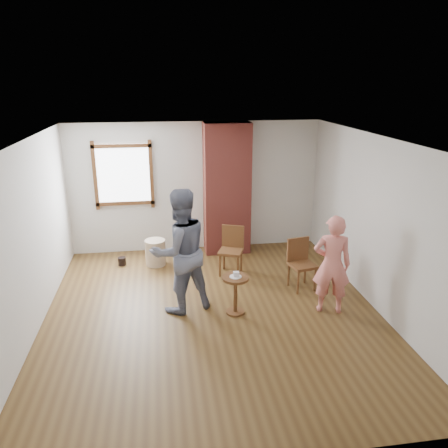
{
  "coord_description": "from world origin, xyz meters",
  "views": [
    {
      "loc": [
        -0.7,
        -5.81,
        3.39
      ],
      "look_at": [
        0.29,
        0.8,
        1.15
      ],
      "focal_mm": 35.0,
      "sensor_mm": 36.0,
      "label": 1
    }
  ],
  "objects_px": {
    "person_pink": "(332,265)",
    "stoneware_crock": "(156,252)",
    "man": "(180,251)",
    "dining_chair_right": "(300,261)",
    "dining_chair_left": "(232,247)",
    "side_table": "(235,289)"
  },
  "relations": [
    {
      "from": "person_pink",
      "to": "stoneware_crock",
      "type": "bearing_deg",
      "value": -23.23
    },
    {
      "from": "stoneware_crock",
      "to": "man",
      "type": "distance_m",
      "value": 1.93
    },
    {
      "from": "stoneware_crock",
      "to": "dining_chair_right",
      "type": "distance_m",
      "value": 2.76
    },
    {
      "from": "dining_chair_left",
      "to": "dining_chair_right",
      "type": "relative_size",
      "value": 1.02
    },
    {
      "from": "side_table",
      "to": "stoneware_crock",
      "type": "bearing_deg",
      "value": 120.59
    },
    {
      "from": "dining_chair_right",
      "to": "side_table",
      "type": "distance_m",
      "value": 1.42
    },
    {
      "from": "dining_chair_left",
      "to": "person_pink",
      "type": "distance_m",
      "value": 2.04
    },
    {
      "from": "dining_chair_right",
      "to": "man",
      "type": "distance_m",
      "value": 2.13
    },
    {
      "from": "dining_chair_right",
      "to": "man",
      "type": "bearing_deg",
      "value": -179.24
    },
    {
      "from": "man",
      "to": "person_pink",
      "type": "relative_size",
      "value": 1.25
    },
    {
      "from": "man",
      "to": "dining_chair_left",
      "type": "bearing_deg",
      "value": -151.09
    },
    {
      "from": "dining_chair_left",
      "to": "dining_chair_right",
      "type": "height_order",
      "value": "dining_chair_left"
    },
    {
      "from": "person_pink",
      "to": "man",
      "type": "bearing_deg",
      "value": 6.18
    },
    {
      "from": "man",
      "to": "person_pink",
      "type": "xyz_separation_m",
      "value": [
        2.22,
        -0.39,
        -0.19
      ]
    },
    {
      "from": "dining_chair_left",
      "to": "side_table",
      "type": "xyz_separation_m",
      "value": [
        -0.18,
        -1.46,
        -0.08
      ]
    },
    {
      "from": "man",
      "to": "person_pink",
      "type": "bearing_deg",
      "value": 147.95
    },
    {
      "from": "stoneware_crock",
      "to": "dining_chair_left",
      "type": "bearing_deg",
      "value": -21.84
    },
    {
      "from": "dining_chair_left",
      "to": "side_table",
      "type": "bearing_deg",
      "value": -75.64
    },
    {
      "from": "dining_chair_left",
      "to": "side_table",
      "type": "relative_size",
      "value": 1.45
    },
    {
      "from": "stoneware_crock",
      "to": "dining_chair_left",
      "type": "relative_size",
      "value": 0.57
    },
    {
      "from": "dining_chair_right",
      "to": "side_table",
      "type": "relative_size",
      "value": 1.42
    },
    {
      "from": "man",
      "to": "stoneware_crock",
      "type": "bearing_deg",
      "value": -99.39
    }
  ]
}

